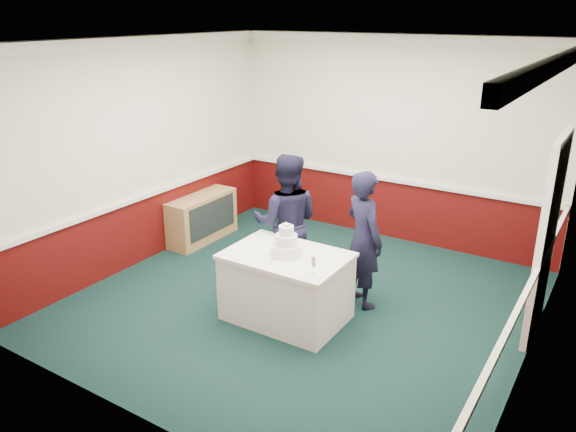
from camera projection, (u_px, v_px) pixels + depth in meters
The scene contains 9 objects.
ground at pixel (302, 301), 6.75m from camera, with size 5.00×5.00×0.00m, color #112A29.
room_shell at pixel (336, 132), 6.52m from camera, with size 5.00×5.00×3.00m.
sideboard at pixel (202, 218), 8.46m from camera, with size 0.41×1.20×0.70m.
cake_table at pixel (286, 286), 6.26m from camera, with size 1.32×0.92×0.79m.
wedding_cake at pixel (286, 245), 6.09m from camera, with size 0.35×0.35×0.36m.
cake_knife at pixel (274, 260), 5.98m from camera, with size 0.01×0.22×0.01m, color silver.
champagne_flute at pixel (313, 262), 5.61m from camera, with size 0.05×0.05×0.21m.
person_man at pixel (286, 223), 6.84m from camera, with size 0.84×0.65×1.72m, color black.
person_woman at pixel (363, 239), 6.45m from camera, with size 0.60×0.39×1.64m, color black.
Camera 1 is at (3.05, -5.15, 3.30)m, focal length 35.00 mm.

